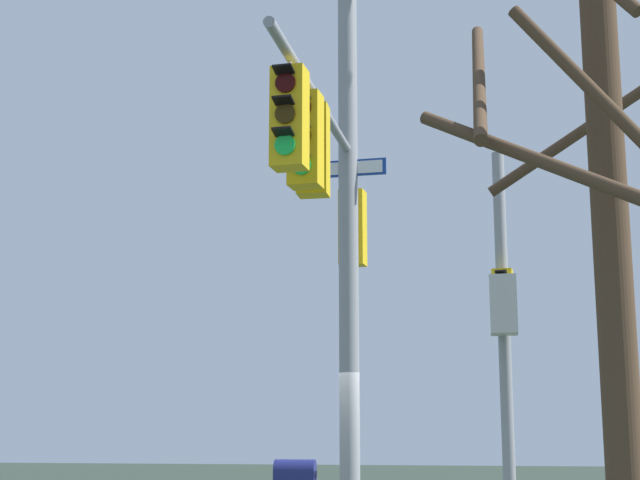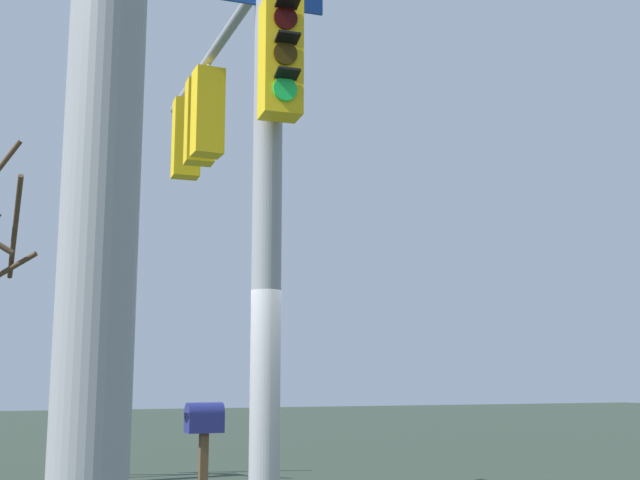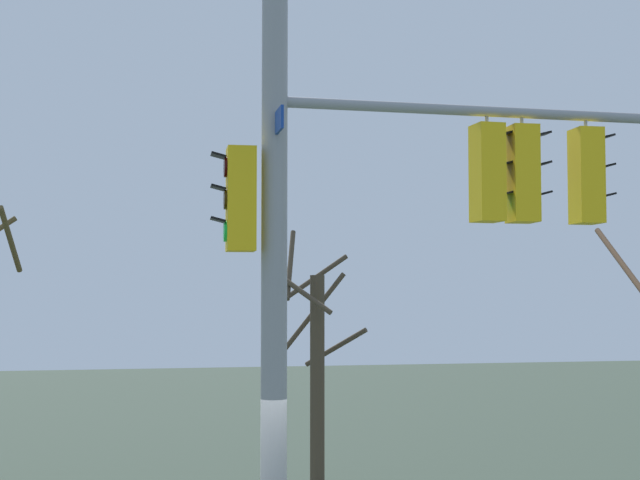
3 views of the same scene
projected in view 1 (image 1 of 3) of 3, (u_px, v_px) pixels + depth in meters
main_signal_pole_assembly at (344, 174)px, 13.00m from camera, size 3.33×5.25×9.54m
secondary_pole_assembly at (504, 318)px, 17.58m from camera, size 0.49×0.83×6.87m
bare_tree_corner at (603, 264)px, 6.34m from camera, size 2.29×2.31×5.62m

